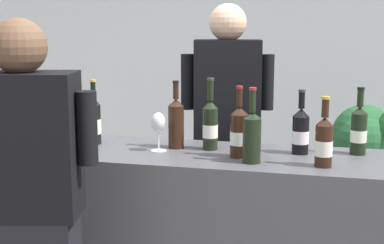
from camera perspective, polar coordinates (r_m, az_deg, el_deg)
name	(u,v)px	position (r m, az deg, el deg)	size (l,w,h in m)	color
wall_back	(256,50)	(5.16, 6.74, 7.52)	(8.00, 0.10, 2.80)	silver
wine_bottle_0	(210,124)	(2.70, 1.93, -0.24)	(0.08, 0.08, 0.36)	black
wine_bottle_1	(359,130)	(2.71, 17.08, -0.80)	(0.08, 0.08, 0.32)	black
wine_bottle_2	(239,132)	(2.54, 4.94, -1.06)	(0.08, 0.08, 0.34)	black
wine_bottle_3	(301,131)	(2.66, 11.32, -0.93)	(0.08, 0.08, 0.31)	black
wine_bottle_4	(94,121)	(2.87, -10.24, 0.12)	(0.07, 0.07, 0.34)	black
wine_bottle_5	(252,135)	(2.45, 6.30, -1.40)	(0.08, 0.08, 0.34)	black
wine_bottle_6	(176,122)	(2.73, -1.69, -0.01)	(0.08, 0.08, 0.34)	black
wine_bottle_7	(324,142)	(2.44, 13.66, -2.01)	(0.08, 0.08, 0.31)	black
wine_glass	(158,124)	(2.66, -3.55, -0.21)	(0.08, 0.08, 0.19)	silver
ice_bucket	(33,126)	(2.84, -16.37, -0.41)	(0.21, 0.21, 0.22)	silver
person_server	(226,154)	(3.27, 3.63, -3.32)	(0.54, 0.31, 1.75)	black
person_guest	(29,233)	(2.30, -16.73, -11.10)	(0.56, 0.33, 1.65)	black
potted_shrub	(381,164)	(3.74, 19.24, -4.21)	(0.64, 0.64, 1.13)	brown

